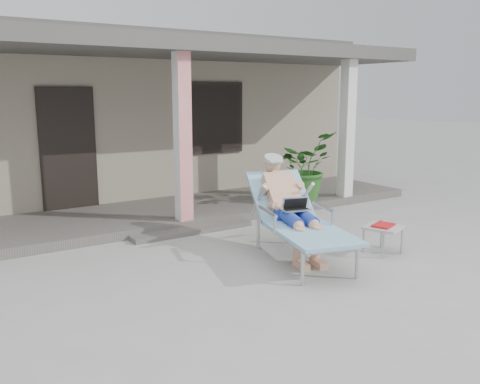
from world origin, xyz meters
TOP-DOWN VIEW (x-y plane):
  - ground at (0.00, 0.00)m, footprint 60.00×60.00m
  - house at (0.00, 6.50)m, footprint 10.40×5.40m
  - porch_deck at (0.00, 3.00)m, footprint 10.00×2.00m
  - porch_overhang at (0.00, 2.95)m, footprint 10.00×2.30m
  - porch_step at (0.00, 1.85)m, footprint 2.00×0.30m
  - lounger at (0.62, 0.15)m, footprint 1.29×2.20m
  - side_table at (1.71, -0.43)m, footprint 0.58×0.58m
  - potted_palm at (2.52, 2.25)m, footprint 1.46×1.38m

SIDE VIEW (x-z plane):
  - ground at x=0.00m, z-range 0.00..0.00m
  - porch_step at x=0.00m, z-range 0.00..0.07m
  - porch_deck at x=0.00m, z-range 0.00..0.15m
  - side_table at x=1.71m, z-range 0.14..0.54m
  - potted_palm at x=2.52m, z-range 0.15..1.44m
  - lounger at x=0.62m, z-range 0.16..1.54m
  - house at x=0.00m, z-range 0.02..3.32m
  - porch_overhang at x=0.00m, z-range 1.36..4.21m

